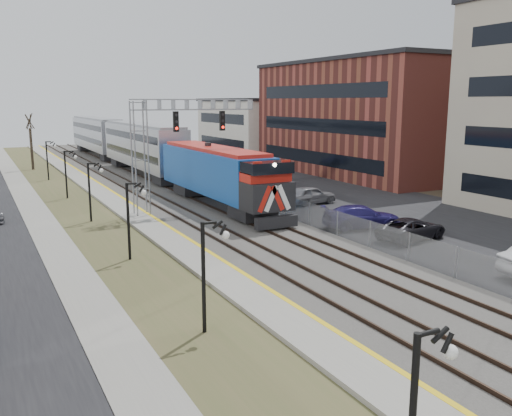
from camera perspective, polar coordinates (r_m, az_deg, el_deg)
sidewalk at (r=44.41m, az=-22.47°, el=0.02°), size 2.00×120.00×0.08m
grass_median at (r=44.76m, az=-18.65°, el=0.35°), size 4.00×120.00×0.06m
platform at (r=45.28m, az=-14.91°, el=0.80°), size 2.00×120.00×0.24m
ballast_bed at (r=46.60m, az=-8.92°, el=1.30°), size 8.00×120.00×0.20m
parking_lot at (r=51.65m, az=3.79°, el=2.29°), size 16.00×120.00×0.04m
platform_edge at (r=45.46m, az=-13.84°, el=1.05°), size 0.24×120.00×0.01m
track_near at (r=45.99m, az=-11.28°, el=1.31°), size 1.58×120.00×0.15m
track_far at (r=47.07m, az=-7.20°, el=1.66°), size 1.58×120.00×0.15m
train at (r=63.33m, az=-12.85°, el=6.28°), size 3.00×63.05×5.33m
signal_gantry at (r=38.48m, az=-9.72°, el=7.45°), size 9.00×1.07×8.15m
lampposts at (r=28.28m, az=-13.43°, el=-1.35°), size 0.14×62.14×4.00m
fence at (r=47.98m, az=-4.19°, el=2.54°), size 0.04×120.00×1.60m
buildings_east at (r=56.84m, az=18.26°, el=8.94°), size 16.00×76.00×15.00m
car_lot_c at (r=32.87m, az=16.06°, el=-2.18°), size 4.90×2.88×1.28m
car_lot_d at (r=35.01m, az=11.09°, el=-0.99°), size 5.42×3.49×1.46m
car_lot_e at (r=42.73m, az=5.77°, el=1.33°), size 4.32×2.01×1.43m
car_lot_f at (r=47.00m, az=-0.07°, el=2.25°), size 4.38×2.18×1.38m
car_lot_g at (r=61.82m, az=-4.14°, el=4.35°), size 3.87×1.57×1.32m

